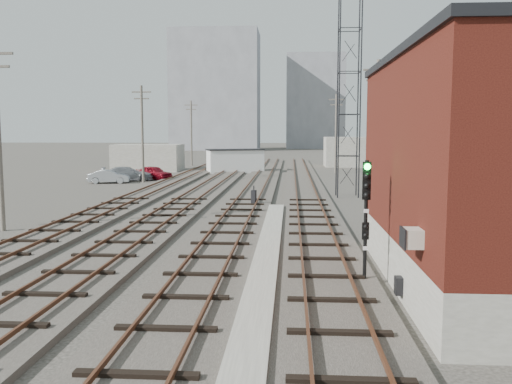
# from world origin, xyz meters

# --- Properties ---
(ground) EXTENTS (320.00, 320.00, 0.00)m
(ground) POSITION_xyz_m (0.00, 60.00, 0.00)
(ground) COLOR #282621
(ground) RESTS_ON ground
(track_right) EXTENTS (3.20, 90.00, 0.39)m
(track_right) POSITION_xyz_m (2.50, 39.00, 0.11)
(track_right) COLOR #332D28
(track_right) RESTS_ON ground
(track_mid_right) EXTENTS (3.20, 90.00, 0.39)m
(track_mid_right) POSITION_xyz_m (-1.50, 39.00, 0.11)
(track_mid_right) COLOR #332D28
(track_mid_right) RESTS_ON ground
(track_mid_left) EXTENTS (3.20, 90.00, 0.39)m
(track_mid_left) POSITION_xyz_m (-5.50, 39.00, 0.11)
(track_mid_left) COLOR #332D28
(track_mid_left) RESTS_ON ground
(track_left) EXTENTS (3.20, 90.00, 0.39)m
(track_left) POSITION_xyz_m (-9.50, 39.00, 0.11)
(track_left) COLOR #332D28
(track_left) RESTS_ON ground
(platform_curb) EXTENTS (0.90, 28.00, 0.26)m
(platform_curb) POSITION_xyz_m (0.50, 14.00, 0.13)
(platform_curb) COLOR gray
(platform_curb) RESTS_ON ground
(brick_building) EXTENTS (6.54, 12.20, 7.22)m
(brick_building) POSITION_xyz_m (7.50, 12.00, 3.63)
(brick_building) COLOR gray
(brick_building) RESTS_ON ground
(lattice_tower) EXTENTS (1.60, 1.60, 15.00)m
(lattice_tower) POSITION_xyz_m (5.50, 35.00, 7.50)
(lattice_tower) COLOR black
(lattice_tower) RESTS_ON ground
(utility_pole_left_b) EXTENTS (1.80, 0.24, 9.00)m
(utility_pole_left_b) POSITION_xyz_m (-12.50, 45.00, 4.80)
(utility_pole_left_b) COLOR #595147
(utility_pole_left_b) RESTS_ON ground
(utility_pole_left_c) EXTENTS (1.80, 0.24, 9.00)m
(utility_pole_left_c) POSITION_xyz_m (-12.50, 70.00, 4.80)
(utility_pole_left_c) COLOR #595147
(utility_pole_left_c) RESTS_ON ground
(utility_pole_right_a) EXTENTS (1.80, 0.24, 9.00)m
(utility_pole_right_a) POSITION_xyz_m (6.50, 28.00, 4.80)
(utility_pole_right_a) COLOR #595147
(utility_pole_right_a) RESTS_ON ground
(utility_pole_right_b) EXTENTS (1.80, 0.24, 9.00)m
(utility_pole_right_b) POSITION_xyz_m (6.50, 58.00, 4.80)
(utility_pole_right_b) COLOR #595147
(utility_pole_right_b) RESTS_ON ground
(apartment_left) EXTENTS (22.00, 14.00, 30.00)m
(apartment_left) POSITION_xyz_m (-18.00, 135.00, 15.00)
(apartment_left) COLOR gray
(apartment_left) RESTS_ON ground
(apartment_right) EXTENTS (16.00, 12.00, 26.00)m
(apartment_right) POSITION_xyz_m (8.00, 150.00, 13.00)
(apartment_right) COLOR gray
(apartment_right) RESTS_ON ground
(shed_left) EXTENTS (8.00, 5.00, 3.20)m
(shed_left) POSITION_xyz_m (-16.00, 60.00, 1.60)
(shed_left) COLOR gray
(shed_left) RESTS_ON ground
(shed_right) EXTENTS (6.00, 6.00, 4.00)m
(shed_right) POSITION_xyz_m (9.00, 70.00, 2.00)
(shed_right) COLOR gray
(shed_right) RESTS_ON ground
(signal_mast) EXTENTS (0.40, 0.41, 3.91)m
(signal_mast) POSITION_xyz_m (3.70, 11.79, 2.28)
(signal_mast) COLOR gray
(signal_mast) RESTS_ON ground
(switch_stand) EXTENTS (0.36, 0.36, 1.24)m
(switch_stand) POSITION_xyz_m (-1.00, 29.42, 0.58)
(switch_stand) COLOR black
(switch_stand) RESTS_ON ground
(site_trailer) EXTENTS (7.08, 4.79, 2.74)m
(site_trailer) POSITION_xyz_m (-5.12, 57.68, 1.38)
(site_trailer) COLOR white
(site_trailer) RESTS_ON ground
(car_red) EXTENTS (4.31, 3.39, 1.37)m
(car_red) POSITION_xyz_m (-12.29, 48.06, 0.69)
(car_red) COLOR maroon
(car_red) RESTS_ON ground
(car_silver) EXTENTS (3.94, 2.03, 1.24)m
(car_silver) POSITION_xyz_m (-15.44, 43.94, 0.62)
(car_silver) COLOR #999DA0
(car_silver) RESTS_ON ground
(car_grey) EXTENTS (5.14, 3.24, 1.39)m
(car_grey) POSITION_xyz_m (-14.39, 46.26, 0.69)
(car_grey) COLOR gray
(car_grey) RESTS_ON ground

